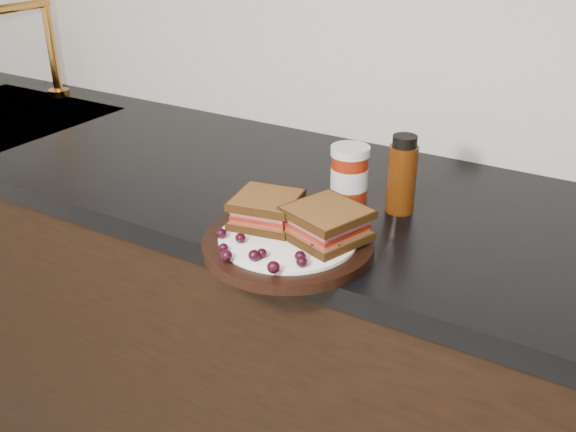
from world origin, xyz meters
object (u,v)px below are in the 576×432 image
plate (288,244)px  sandwich_left (266,210)px  condiment_jar (349,174)px  oil_bottle (402,174)px

plate → sandwich_left: bearing=157.6°
sandwich_left → condiment_jar: (0.06, 0.20, 0.01)m
oil_bottle → condiment_jar: bearing=-176.9°
sandwich_left → oil_bottle: 0.26m
sandwich_left → condiment_jar: 0.21m
sandwich_left → condiment_jar: condiment_jar is taller
sandwich_left → condiment_jar: size_ratio=0.98×
oil_bottle → sandwich_left: bearing=-127.5°
condiment_jar → oil_bottle: (0.10, 0.01, 0.02)m
plate → sandwich_left: size_ratio=2.66×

